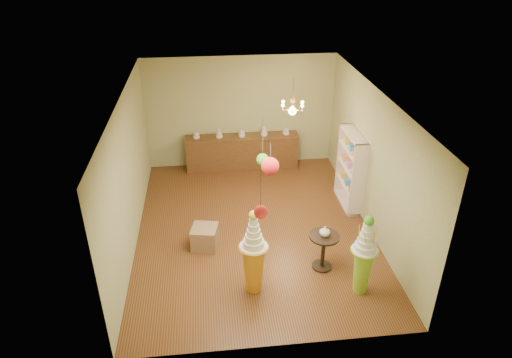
{
  "coord_description": "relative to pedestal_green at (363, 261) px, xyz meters",
  "views": [
    {
      "loc": [
        -0.88,
        -8.23,
        5.74
      ],
      "look_at": [
        0.05,
        0.0,
        1.23
      ],
      "focal_mm": 32.0,
      "sensor_mm": 36.0,
      "label": 1
    }
  ],
  "objects": [
    {
      "name": "pom_green_mid",
      "position": [
        -1.66,
        1.01,
        1.58
      ],
      "size": [
        0.21,
        0.21,
        0.86
      ],
      "color": "#433930",
      "rests_on": "ceiling"
    },
    {
      "name": "floor",
      "position": [
        -1.69,
        2.18,
        -0.67
      ],
      "size": [
        6.5,
        6.5,
        0.0
      ],
      "primitive_type": "plane",
      "color": "#593318",
      "rests_on": "ground"
    },
    {
      "name": "pom_red_left",
      "position": [
        -1.66,
        0.12,
        1.9
      ],
      "size": [
        0.28,
        0.28,
        0.57
      ],
      "color": "#433930",
      "rests_on": "ceiling"
    },
    {
      "name": "shelving_unit",
      "position": [
        0.65,
        2.98,
        0.23
      ],
      "size": [
        0.33,
        1.2,
        1.8
      ],
      "color": "silver",
      "rests_on": "floor"
    },
    {
      "name": "vase",
      "position": [
        -0.52,
        0.72,
        0.18
      ],
      "size": [
        0.24,
        0.24,
        0.21
      ],
      "primitive_type": "imported",
      "rotation": [
        0.0,
        0.0,
        -0.22
      ],
      "color": "silver",
      "rests_on": "round_table"
    },
    {
      "name": "pedestal_green",
      "position": [
        0.0,
        0.0,
        0.0
      ],
      "size": [
        0.46,
        0.46,
        1.6
      ],
      "rotation": [
        0.0,
        0.0,
        0.0
      ],
      "color": "#84BA29",
      "rests_on": "floor"
    },
    {
      "name": "sideboard",
      "position": [
        -1.69,
        5.15,
        -0.19
      ],
      "size": [
        3.04,
        0.54,
        1.16
      ],
      "color": "#57371B",
      "rests_on": "floor"
    },
    {
      "name": "chandelier",
      "position": [
        -0.7,
        3.33,
        1.64
      ],
      "size": [
        0.72,
        0.72,
        0.85
      ],
      "rotation": [
        0.0,
        0.0,
        0.32
      ],
      "color": "#E8A152",
      "rests_on": "ceiling"
    },
    {
      "name": "wall_right",
      "position": [
        0.81,
        2.18,
        0.83
      ],
      "size": [
        0.04,
        6.5,
        3.0
      ],
      "primitive_type": "cube",
      "color": "tan",
      "rests_on": "ground"
    },
    {
      "name": "wall_left",
      "position": [
        -4.19,
        2.18,
        0.83
      ],
      "size": [
        0.04,
        6.5,
        3.0
      ],
      "primitive_type": "cube",
      "color": "tan",
      "rests_on": "ground"
    },
    {
      "name": "round_table",
      "position": [
        -0.52,
        0.72,
        -0.19
      ],
      "size": [
        0.65,
        0.65,
        0.74
      ],
      "rotation": [
        0.0,
        0.0,
        0.13
      ],
      "color": "black",
      "rests_on": "floor"
    },
    {
      "name": "pom_red_right",
      "position": [
        -1.9,
        -0.71,
        1.62
      ],
      "size": [
        0.2,
        0.2,
        0.82
      ],
      "color": "#433930",
      "rests_on": "ceiling"
    },
    {
      "name": "ceiling",
      "position": [
        -1.69,
        2.18,
        2.33
      ],
      "size": [
        6.5,
        6.5,
        0.0
      ],
      "primitive_type": "plane",
      "rotation": [
        3.14,
        0.0,
        0.0
      ],
      "color": "white",
      "rests_on": "ground"
    },
    {
      "name": "burlap_riser",
      "position": [
        -2.76,
        1.64,
        -0.44
      ],
      "size": [
        0.6,
        0.6,
        0.46
      ],
      "primitive_type": "cube",
      "rotation": [
        0.0,
        0.0,
        -0.2
      ],
      "color": "#88684A",
      "rests_on": "floor"
    },
    {
      "name": "pedestal_orange",
      "position": [
        -1.9,
        0.27,
        -0.03
      ],
      "size": [
        0.64,
        0.64,
        1.68
      ],
      "rotation": [
        0.0,
        0.0,
        -0.4
      ],
      "color": "orange",
      "rests_on": "floor"
    },
    {
      "name": "wall_back",
      "position": [
        -1.69,
        5.43,
        0.83
      ],
      "size": [
        5.0,
        0.04,
        3.0
      ],
      "primitive_type": "cube",
      "color": "tan",
      "rests_on": "ground"
    },
    {
      "name": "wall_front",
      "position": [
        -1.69,
        -1.07,
        0.83
      ],
      "size": [
        5.0,
        0.04,
        3.0
      ],
      "primitive_type": "cube",
      "color": "tan",
      "rests_on": "ground"
    }
  ]
}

